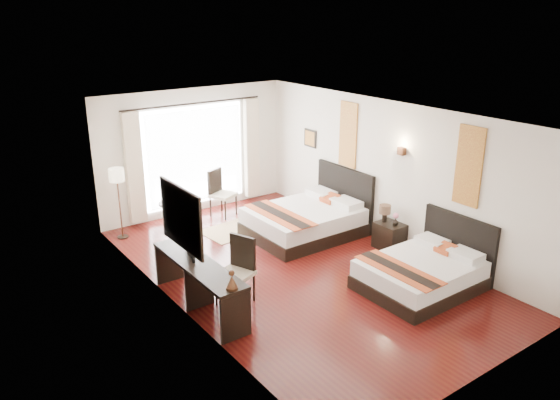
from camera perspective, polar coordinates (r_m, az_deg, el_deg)
floor at (r=9.83m, az=1.64°, el=-7.31°), size 4.50×7.50×0.01m
ceiling at (r=8.93m, az=1.81°, el=8.94°), size 4.50×7.50×0.02m
wall_headboard at (r=10.74m, az=11.29°, el=2.73°), size 0.01×7.50×2.80m
wall_desk at (r=8.19m, az=-10.85°, el=-2.52°), size 0.01×7.50×2.80m
wall_window at (r=12.34m, az=-8.96°, el=5.04°), size 4.50×0.01×2.80m
wall_entry at (r=6.94m, az=21.08°, el=-7.72°), size 4.50×0.01×2.80m
window_glass at (r=12.35m, az=-8.90°, el=4.57°), size 2.40×0.02×2.20m
sheer_curtain at (r=12.30m, az=-8.77°, el=4.52°), size 2.30×0.02×2.10m
drape_left at (r=11.71m, az=-14.98°, el=3.22°), size 0.35×0.14×2.35m
drape_right at (r=12.97m, az=-2.98°, el=5.40°), size 0.35×0.14×2.35m
art_panel_near at (r=9.52m, az=19.13°, el=3.34°), size 0.03×0.50×1.35m
art_panel_far at (r=11.38m, az=7.13°, el=6.77°), size 0.03×0.50×1.35m
wall_sconce at (r=10.35m, az=12.59°, el=5.01°), size 0.10×0.14×0.14m
mirror_frame at (r=8.02m, az=-10.30°, el=-1.82°), size 0.04×1.25×0.95m
mirror_glass at (r=8.03m, az=-10.14°, el=-1.78°), size 0.01×1.12×0.82m
bed_near at (r=9.42m, az=14.79°, el=-7.26°), size 1.94×1.51×1.09m
bed_far at (r=11.21m, az=2.89°, el=-2.01°), size 2.23×1.73×1.26m
nightstand at (r=10.76m, az=11.37°, el=-3.71°), size 0.43×0.54×0.52m
table_lamp at (r=10.66m, az=10.90°, el=-1.09°), size 0.22×0.22×0.36m
vase at (r=10.59m, az=11.96°, el=-2.32°), size 0.17×0.17×0.14m
console_desk at (r=8.60m, az=-8.44°, el=-8.80°), size 0.50×2.20×0.76m
television at (r=8.70m, az=-9.88°, el=-4.07°), size 0.39×0.79×0.46m
bronze_figurine at (r=7.58m, az=-5.06°, el=-8.42°), size 0.20×0.20×0.25m
desk_chair at (r=8.68m, az=-4.62°, el=-8.71°), size 0.65×0.65×1.08m
floor_lamp at (r=11.17m, az=-16.66°, el=2.03°), size 0.29×0.29×1.46m
side_table at (r=11.73m, az=-11.27°, el=-1.58°), size 0.49×0.49×0.57m
fruit_bowl at (r=11.66m, az=-11.29°, el=-0.08°), size 0.25×0.25×0.05m
window_chair at (r=12.27m, az=-6.03°, el=-0.20°), size 0.64×0.64×1.05m
jute_rug at (r=11.54m, az=-4.68°, el=-3.10°), size 1.44×1.04×0.01m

